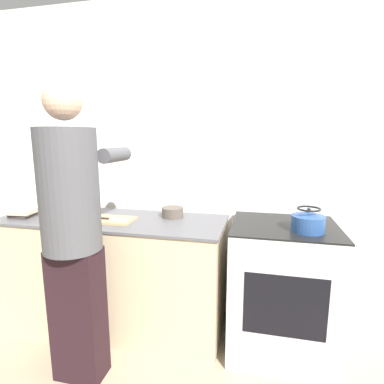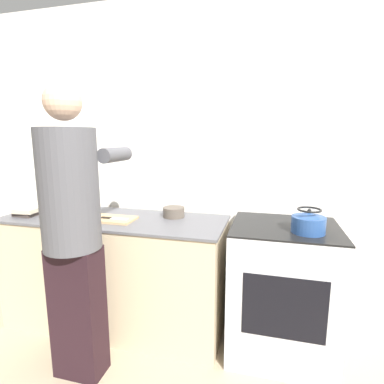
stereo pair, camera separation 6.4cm
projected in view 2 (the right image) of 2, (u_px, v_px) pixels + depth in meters
The scene contains 12 objects.
ground_plane at pixel (147, 355), 2.11m from camera, with size 12.00×12.00×0.00m, color tan.
wall_back at pixel (175, 163), 2.53m from camera, with size 8.00×0.05×2.60m.
counter at pixel (116, 272), 2.41m from camera, with size 1.75×0.62×0.90m.
oven at pixel (282, 289), 2.10m from camera, with size 0.71×0.62×0.93m.
person at pixel (73, 226), 1.80m from camera, with size 0.38×0.62×1.81m.
cutting_board at pixel (112, 219), 2.25m from camera, with size 0.35×0.21×0.02m.
knife at pixel (113, 218), 2.23m from camera, with size 0.22×0.04×0.01m.
kettle at pixel (308, 223), 1.86m from camera, with size 0.21×0.21×0.15m.
bowl_prep at pixel (70, 209), 2.43m from camera, with size 0.17×0.17×0.08m.
bowl_mixing at pixel (174, 212), 2.34m from camera, with size 0.17×0.17×0.08m.
canister_jar at pixel (58, 198), 2.60m from camera, with size 0.14×0.14×0.18m.
book_stack at pixel (31, 210), 2.42m from camera, with size 0.19×0.26×0.06m.
Camera 2 is at (0.78, -1.72, 1.51)m, focal length 28.00 mm.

